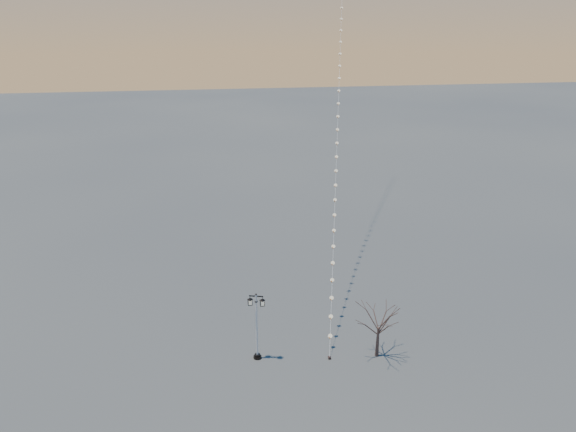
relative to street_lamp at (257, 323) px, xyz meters
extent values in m
plane|color=#424442|center=(2.11, -2.15, -2.59)|extent=(300.00, 300.00, 0.00)
cylinder|color=black|center=(0.00, 0.00, -2.51)|extent=(0.52, 0.52, 0.15)
cylinder|color=black|center=(0.00, 0.00, -2.37)|extent=(0.37, 0.37, 0.13)
cylinder|color=silver|center=(0.00, 0.00, -0.13)|extent=(0.12, 0.12, 4.36)
cylinder|color=black|center=(0.00, 0.00, 1.54)|extent=(0.19, 0.19, 0.06)
cube|color=black|center=(0.00, 0.00, 1.91)|extent=(0.86, 0.32, 0.06)
sphere|color=black|center=(0.00, 0.00, 2.02)|extent=(0.13, 0.13, 0.13)
pyramid|color=black|center=(-0.37, 0.12, 1.77)|extent=(0.41, 0.41, 0.13)
cube|color=beige|center=(-0.37, 0.12, 1.48)|extent=(0.24, 0.24, 0.32)
cube|color=black|center=(-0.37, 0.12, 1.31)|extent=(0.28, 0.28, 0.04)
pyramid|color=black|center=(0.37, -0.12, 1.77)|extent=(0.41, 0.41, 0.13)
cube|color=beige|center=(0.37, -0.12, 1.48)|extent=(0.24, 0.24, 0.32)
cube|color=black|center=(0.37, -0.12, 1.31)|extent=(0.28, 0.28, 0.04)
cone|color=#3D2B24|center=(7.68, -1.06, -1.55)|extent=(0.25, 0.25, 2.08)
cylinder|color=black|center=(4.56, -0.89, -2.49)|extent=(0.19, 0.19, 0.19)
cylinder|color=black|center=(4.56, -0.89, -2.47)|extent=(0.03, 0.03, 0.23)
cone|color=orange|center=(10.09, 19.36, 12.78)|extent=(0.07, 0.07, 0.26)
cylinder|color=white|center=(4.56, -0.89, -2.03)|extent=(0.01, 0.01, 0.75)
camera|label=1|loc=(-3.04, -29.23, 17.86)|focal=33.38mm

